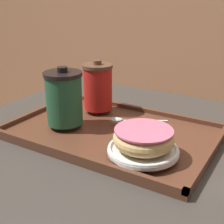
{
  "coord_description": "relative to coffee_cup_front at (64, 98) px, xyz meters",
  "views": [
    {
      "loc": [
        0.37,
        -0.61,
        1.11
      ],
      "look_at": [
        -0.02,
        0.02,
        0.82
      ],
      "focal_mm": 50.0,
      "sensor_mm": 36.0,
      "label": 1
    }
  ],
  "objects": [
    {
      "name": "cafe_table",
      "position": [
        0.14,
        0.02,
        -0.28
      ],
      "size": [
        0.89,
        0.89,
        0.76
      ],
      "color": "#38332D",
      "rests_on": "ground_plane"
    },
    {
      "name": "serving_tray",
      "position": [
        0.12,
        0.04,
        -0.09
      ],
      "size": [
        0.52,
        0.35,
        0.02
      ],
      "color": "#512D1E",
      "rests_on": "cafe_table"
    },
    {
      "name": "plate_with_chocolate_donut",
      "position": [
        0.25,
        -0.04,
        -0.06
      ],
      "size": [
        0.16,
        0.16,
        0.01
      ],
      "color": "white",
      "rests_on": "serving_tray"
    },
    {
      "name": "coffee_cup_front",
      "position": [
        0.0,
        0.0,
        0.0
      ],
      "size": [
        0.1,
        0.1,
        0.15
      ],
      "color": "#235638",
      "rests_on": "serving_tray"
    },
    {
      "name": "coffee_cup_rear",
      "position": [
        0.01,
        0.14,
        -0.0
      ],
      "size": [
        0.09,
        0.09,
        0.14
      ],
      "color": "red",
      "rests_on": "serving_tray"
    },
    {
      "name": "donut_chocolate_glazed",
      "position": [
        0.25,
        -0.04,
        -0.04
      ],
      "size": [
        0.13,
        0.13,
        0.04
      ],
      "color": "#DBB270",
      "rests_on": "plate_with_chocolate_donut"
    },
    {
      "name": "spoon",
      "position": [
        0.13,
        0.09,
        -0.07
      ],
      "size": [
        0.14,
        0.09,
        0.01
      ],
      "rotation": [
        0.0,
        0.0,
        3.67
      ],
      "color": "silver",
      "rests_on": "serving_tray"
    }
  ]
}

